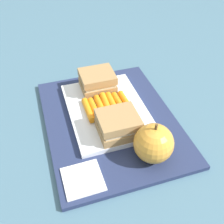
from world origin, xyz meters
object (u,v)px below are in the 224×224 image
(sandwich_half_left, at_px, (97,81))
(paper_napkin, at_px, (83,179))
(apple, at_px, (154,143))
(food_tray, at_px, (107,110))
(carrot_sticks_bundle, at_px, (107,106))
(sandwich_half_right, at_px, (118,124))

(sandwich_half_left, relative_size, paper_napkin, 1.14)
(apple, bearing_deg, paper_napkin, -85.38)
(food_tray, distance_m, apple, 0.16)
(sandwich_half_left, height_order, carrot_sticks_bundle, sandwich_half_left)
(sandwich_half_right, height_order, paper_napkin, sandwich_half_right)
(sandwich_half_right, relative_size, carrot_sticks_bundle, 0.78)
(apple, bearing_deg, carrot_sticks_bundle, -163.14)
(sandwich_half_right, bearing_deg, apple, 32.44)
(paper_napkin, bearing_deg, sandwich_half_right, 131.17)
(sandwich_half_left, bearing_deg, paper_napkin, -21.50)
(carrot_sticks_bundle, distance_m, apple, 0.16)
(paper_napkin, bearing_deg, apple, 94.62)
(sandwich_half_right, relative_size, paper_napkin, 1.14)
(sandwich_half_left, xyz_separation_m, apple, (0.23, 0.04, 0.00))
(sandwich_half_left, distance_m, carrot_sticks_bundle, 0.08)
(sandwich_half_right, bearing_deg, food_tray, 180.00)
(apple, xyz_separation_m, paper_napkin, (0.01, -0.14, -0.04))
(carrot_sticks_bundle, relative_size, apple, 1.18)
(apple, relative_size, paper_napkin, 1.24)
(sandwich_half_left, height_order, paper_napkin, sandwich_half_left)
(food_tray, xyz_separation_m, sandwich_half_left, (-0.08, 0.00, 0.03))
(sandwich_half_right, distance_m, apple, 0.08)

